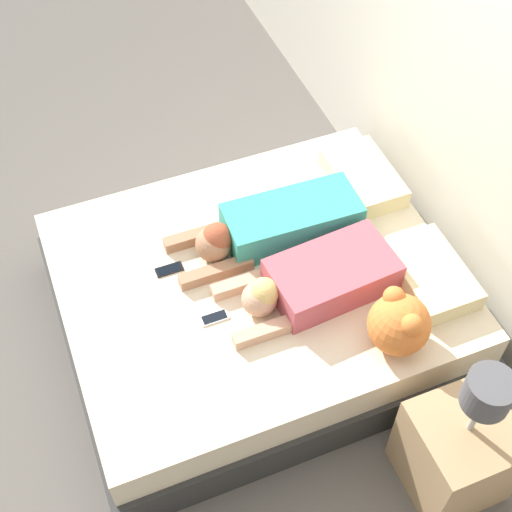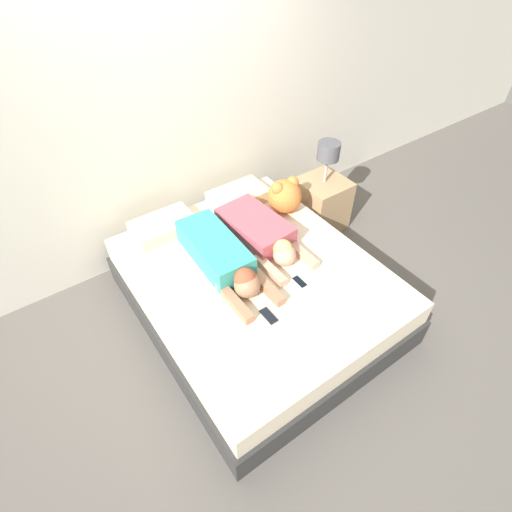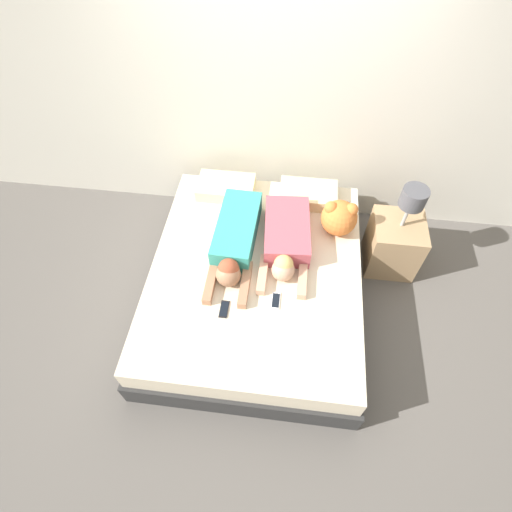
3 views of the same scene
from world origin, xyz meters
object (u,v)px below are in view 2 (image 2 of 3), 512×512
object	(u,v)px
person_left	(222,257)
cell_phone_left	(269,316)
plush_toy	(285,195)
pillow_head_right	(239,196)
person_right	(261,233)
cell_phone_right	(300,282)
bed	(256,290)
pillow_head_left	(164,227)
nightstand	(322,201)

from	to	relation	value
person_left	cell_phone_left	bearing A→B (deg)	-89.56
cell_phone_left	plush_toy	size ratio (longest dim) A/B	0.45
pillow_head_right	person_right	world-z (taller)	person_right
cell_phone_left	cell_phone_right	distance (m)	0.41
person_right	plush_toy	bearing A→B (deg)	29.03
bed	cell_phone_right	distance (m)	0.45
pillow_head_right	plush_toy	distance (m)	0.46
bed	person_right	bearing A→B (deg)	47.24
cell_phone_left	cell_phone_right	size ratio (longest dim) A/B	1.00
cell_phone_left	plush_toy	xyz separation A→B (m)	(0.87, 0.93, 0.16)
person_left	person_right	xyz separation A→B (m)	(0.43, 0.07, -0.01)
bed	pillow_head_left	distance (m)	0.99
cell_phone_right	plush_toy	xyz separation A→B (m)	(0.47, 0.80, 0.16)
pillow_head_left	nightstand	size ratio (longest dim) A/B	0.55
pillow_head_left	cell_phone_left	size ratio (longest dim) A/B	3.59
cell_phone_left	person_left	bearing A→B (deg)	90.44
cell_phone_right	nightstand	world-z (taller)	nightstand
pillow_head_left	person_left	xyz separation A→B (m)	(0.19, -0.67, 0.04)
pillow_head_left	cell_phone_right	world-z (taller)	pillow_head_left
pillow_head_right	person_right	bearing A→B (deg)	-105.35
cell_phone_right	plush_toy	distance (m)	0.95
bed	cell_phone_left	xyz separation A→B (m)	(-0.20, -0.44, 0.25)
pillow_head_left	cell_phone_left	world-z (taller)	pillow_head_left
pillow_head_left	plush_toy	world-z (taller)	plush_toy
person_right	cell_phone_right	size ratio (longest dim) A/B	6.40
cell_phone_left	bed	bearing A→B (deg)	65.71
person_left	person_right	world-z (taller)	person_left
cell_phone_right	plush_toy	bearing A→B (deg)	59.48
person_right	pillow_head_right	bearing A→B (deg)	74.65
pillow_head_left	person_right	world-z (taller)	person_right
cell_phone_right	pillow_head_right	bearing A→B (deg)	80.29
bed	plush_toy	size ratio (longest dim) A/B	6.53
person_right	nightstand	size ratio (longest dim) A/B	0.98
bed	pillow_head_right	size ratio (longest dim) A/B	4.00
cell_phone_right	plush_toy	size ratio (longest dim) A/B	0.45
nightstand	plush_toy	bearing A→B (deg)	-172.93
person_left	cell_phone_right	bearing A→B (deg)	-51.15
nightstand	cell_phone_right	bearing A→B (deg)	-140.03
pillow_head_left	cell_phone_right	xyz separation A→B (m)	(0.59, -1.16, -0.05)
cell_phone_left	nightstand	xyz separation A→B (m)	(1.43, 1.00, -0.18)
person_left	plush_toy	bearing A→B (deg)	19.61
cell_phone_left	pillow_head_right	bearing A→B (deg)	65.33
cell_phone_left	nightstand	world-z (taller)	nightstand
bed	cell_phone_right	xyz separation A→B (m)	(0.20, -0.31, 0.25)
person_right	plush_toy	xyz separation A→B (m)	(0.44, 0.24, 0.07)
pillow_head_right	nightstand	distance (m)	0.92
bed	person_left	world-z (taller)	person_left
bed	cell_phone_left	size ratio (longest dim) A/B	14.38
person_left	pillow_head_left	bearing A→B (deg)	106.10
pillow_head_left	plush_toy	distance (m)	1.13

